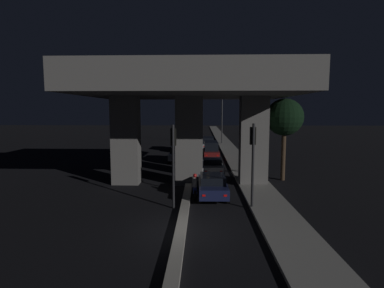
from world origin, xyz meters
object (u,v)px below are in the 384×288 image
at_px(car_dark_red_third, 211,149).
at_px(car_white_lead_oncoming, 179,153).
at_px(car_dark_blue_lead, 212,185).
at_px(car_silver_fourth, 209,143).
at_px(car_dark_red_second_oncoming, 182,143).
at_px(traffic_light_right_of_median, 253,151).
at_px(pedestrian_on_sidewalk, 249,171).
at_px(street_lamp, 220,113).
at_px(motorcycle_blue_filtering_near, 195,188).
at_px(traffic_light_left_of_median, 173,151).
at_px(car_white_second, 212,166).

bearing_deg(car_dark_red_third, car_white_lead_oncoming, 118.32).
relative_size(car_dark_red_third, car_white_lead_oncoming, 1.03).
bearing_deg(car_dark_blue_lead, car_silver_fourth, -2.03).
relative_size(car_white_lead_oncoming, car_dark_red_second_oncoming, 0.94).
distance_m(traffic_light_right_of_median, car_white_lead_oncoming, 16.63).
bearing_deg(pedestrian_on_sidewalk, car_dark_blue_lead, -131.02).
height_order(street_lamp, car_dark_red_third, street_lamp).
bearing_deg(car_white_lead_oncoming, car_silver_fourth, 164.28).
bearing_deg(motorcycle_blue_filtering_near, traffic_light_right_of_median, -123.03).
xyz_separation_m(traffic_light_left_of_median, traffic_light_right_of_median, (4.31, -0.00, 0.05)).
distance_m(traffic_light_right_of_median, car_silver_fourth, 26.59).
height_order(traffic_light_right_of_median, car_dark_blue_lead, traffic_light_right_of_median).
distance_m(car_dark_blue_lead, car_dark_red_second_oncoming, 22.10).
xyz_separation_m(traffic_light_left_of_median, street_lamp, (4.45, 32.47, 1.83)).
bearing_deg(car_dark_blue_lead, pedestrian_on_sidewalk, -42.34).
distance_m(traffic_light_left_of_median, car_white_second, 9.70).
distance_m(street_lamp, pedestrian_on_sidewalk, 27.36).
bearing_deg(motorcycle_blue_filtering_near, pedestrian_on_sidewalk, -49.40).
height_order(street_lamp, car_white_lead_oncoming, street_lamp).
height_order(car_silver_fourth, car_white_lead_oncoming, car_white_lead_oncoming).
xyz_separation_m(car_dark_blue_lead, car_silver_fourth, (0.30, 24.19, 0.11)).
bearing_deg(car_dark_blue_lead, traffic_light_left_of_median, 133.83).
bearing_deg(street_lamp, car_dark_red_second_oncoming, -123.58).
bearing_deg(motorcycle_blue_filtering_near, car_dark_blue_lead, -77.98).
bearing_deg(car_dark_blue_lead, traffic_light_right_of_median, -138.34).
bearing_deg(traffic_light_right_of_median, street_lamp, 89.75).
height_order(traffic_light_right_of_median, car_dark_red_second_oncoming, traffic_light_right_of_median).
height_order(car_white_second, car_dark_red_third, car_dark_red_third).
distance_m(street_lamp, car_dark_blue_lead, 30.61).
relative_size(car_silver_fourth, car_dark_red_second_oncoming, 0.98).
distance_m(car_silver_fourth, car_white_lead_oncoming, 11.36).
xyz_separation_m(car_dark_blue_lead, car_dark_red_third, (0.38, 15.34, 0.27)).
distance_m(traffic_light_left_of_median, street_lamp, 32.82).
distance_m(street_lamp, car_dark_red_second_oncoming, 10.81).
xyz_separation_m(traffic_light_right_of_median, car_white_lead_oncoming, (-5.25, 15.60, -2.34)).
bearing_deg(car_white_lead_oncoming, street_lamp, 164.31).
height_order(car_white_second, pedestrian_on_sidewalk, pedestrian_on_sidewalk).
height_order(traffic_light_left_of_median, car_white_lead_oncoming, traffic_light_left_of_median).
distance_m(traffic_light_right_of_median, car_dark_blue_lead, 3.93).
bearing_deg(pedestrian_on_sidewalk, motorcycle_blue_filtering_near, -138.37).
bearing_deg(car_dark_red_third, car_dark_blue_lead, 177.68).
height_order(car_white_second, car_white_lead_oncoming, car_white_lead_oncoming).
distance_m(street_lamp, car_white_second, 23.90).
xyz_separation_m(traffic_light_left_of_median, car_silver_fourth, (2.53, 26.42, -2.30)).
distance_m(traffic_light_right_of_median, pedestrian_on_sidewalk, 5.88).
bearing_deg(pedestrian_on_sidewalk, car_dark_red_third, 101.00).
relative_size(car_dark_red_third, motorcycle_blue_filtering_near, 2.41).
relative_size(traffic_light_left_of_median, car_dark_red_third, 1.02).
bearing_deg(traffic_light_left_of_median, car_white_second, 74.83).
bearing_deg(traffic_light_right_of_median, car_white_lead_oncoming, 108.59).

